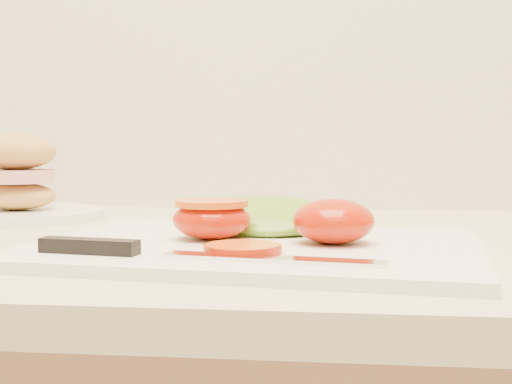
# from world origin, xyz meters

# --- Properties ---
(cutting_board) EXTENTS (0.43, 0.33, 0.01)m
(cutting_board) POSITION_xyz_m (-0.30, 1.56, 0.94)
(cutting_board) COLOR white
(cutting_board) RESTS_ON counter
(tomato_half_dome) EXTENTS (0.07, 0.07, 0.04)m
(tomato_half_dome) POSITION_xyz_m (-0.23, 1.57, 0.96)
(tomato_half_dome) COLOR #BB2207
(tomato_half_dome) RESTS_ON cutting_board
(tomato_half_cut) EXTENTS (0.07, 0.07, 0.04)m
(tomato_half_cut) POSITION_xyz_m (-0.34, 1.58, 0.96)
(tomato_half_cut) COLOR #BB2207
(tomato_half_cut) RESTS_ON cutting_board
(tomato_slice_0) EXTENTS (0.06, 0.06, 0.01)m
(tomato_slice_0) POSITION_xyz_m (-0.30, 1.51, 0.94)
(tomato_slice_0) COLOR orange
(tomato_slice_0) RESTS_ON cutting_board
(lettuce_leaf_0) EXTENTS (0.17, 0.12, 0.03)m
(lettuce_leaf_0) POSITION_xyz_m (-0.31, 1.65, 0.96)
(lettuce_leaf_0) COLOR olive
(lettuce_leaf_0) RESTS_ON cutting_board
(lettuce_leaf_1) EXTENTS (0.13, 0.10, 0.03)m
(lettuce_leaf_1) POSITION_xyz_m (-0.26, 1.64, 0.95)
(lettuce_leaf_1) COLOR olive
(lettuce_leaf_1) RESTS_ON cutting_board
(knife) EXTENTS (0.28, 0.06, 0.01)m
(knife) POSITION_xyz_m (-0.37, 1.48, 0.94)
(knife) COLOR silver
(knife) RESTS_ON cutting_board
(sandwich_plate) EXTENTS (0.22, 0.22, 0.11)m
(sandwich_plate) POSITION_xyz_m (-0.64, 1.82, 0.97)
(sandwich_plate) COLOR white
(sandwich_plate) RESTS_ON counter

